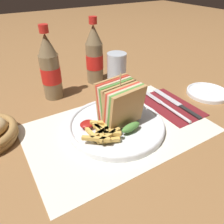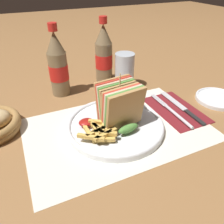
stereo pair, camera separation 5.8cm
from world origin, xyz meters
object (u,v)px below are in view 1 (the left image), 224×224
(glass_near, at_px, (117,73))
(side_saucer, at_px, (207,92))
(club_sandwich, at_px, (121,104))
(fork, at_px, (170,109))
(coke_bottle_near, at_px, (50,69))
(plate_main, at_px, (116,125))
(coke_bottle_far, at_px, (94,56))
(knife, at_px, (176,103))

(glass_near, distance_m, side_saucer, 0.32)
(club_sandwich, height_order, side_saucer, club_sandwich)
(club_sandwich, distance_m, fork, 0.18)
(coke_bottle_near, height_order, side_saucer, coke_bottle_near)
(plate_main, distance_m, side_saucer, 0.36)
(club_sandwich, bearing_deg, coke_bottle_far, 75.30)
(plate_main, distance_m, fork, 0.18)
(fork, xyz_separation_m, coke_bottle_far, (-0.09, 0.30, 0.09))
(coke_bottle_far, bearing_deg, coke_bottle_near, -169.31)
(club_sandwich, height_order, knife, club_sandwich)
(plate_main, bearing_deg, knife, 0.71)
(fork, bearing_deg, side_saucer, 4.67)
(fork, relative_size, knife, 1.00)
(plate_main, xyz_separation_m, glass_near, (0.13, 0.21, 0.04))
(coke_bottle_far, bearing_deg, glass_near, -61.43)
(fork, height_order, knife, fork)
(coke_bottle_near, bearing_deg, coke_bottle_far, 10.69)
(plate_main, xyz_separation_m, fork, (0.18, -0.01, -0.00))
(plate_main, bearing_deg, coke_bottle_near, 108.23)
(plate_main, height_order, knife, plate_main)
(knife, bearing_deg, coke_bottle_far, 117.23)
(knife, relative_size, coke_bottle_far, 0.87)
(plate_main, height_order, coke_bottle_far, coke_bottle_far)
(plate_main, xyz_separation_m, coke_bottle_near, (-0.08, 0.25, 0.09))
(fork, relative_size, coke_bottle_near, 0.87)
(club_sandwich, xyz_separation_m, glass_near, (0.12, 0.21, -0.02))
(plate_main, distance_m, knife, 0.23)
(club_sandwich, xyz_separation_m, fork, (0.17, -0.01, -0.06))
(club_sandwich, bearing_deg, glass_near, 60.08)
(fork, distance_m, glass_near, 0.23)
(fork, bearing_deg, coke_bottle_far, 108.78)
(plate_main, bearing_deg, coke_bottle_far, 72.74)
(knife, relative_size, side_saucer, 1.46)
(club_sandwich, height_order, coke_bottle_near, coke_bottle_near)
(coke_bottle_near, bearing_deg, glass_near, -12.37)
(side_saucer, bearing_deg, knife, 177.40)
(coke_bottle_far, distance_m, side_saucer, 0.41)
(plate_main, distance_m, coke_bottle_near, 0.28)
(knife, bearing_deg, side_saucer, -1.25)
(club_sandwich, distance_m, side_saucer, 0.36)
(plate_main, height_order, glass_near, glass_near)
(knife, distance_m, coke_bottle_far, 0.33)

